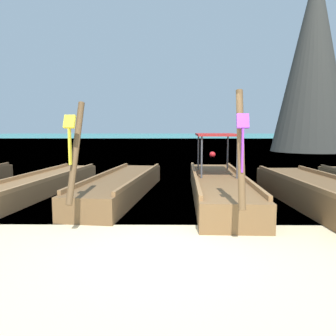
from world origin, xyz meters
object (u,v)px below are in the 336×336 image
Objects in this scene: mooring_buoy_near at (213,155)px; karst_rock at (316,64)px; longtail_boat_pink_ribbon at (38,186)px; longtail_boat_violet_ribbon at (218,186)px; longtail_boat_green_ribbon at (319,194)px; longtail_boat_yellow_ribbon at (122,186)px.

karst_rock is at bearing 35.34° from mooring_buoy_near.
longtail_boat_violet_ribbon reaches higher than longtail_boat_pink_ribbon.
karst_rock is 38.17× the size of mooring_buoy_near.
longtail_boat_pink_ribbon is at bearing -129.52° from karst_rock.
longtail_boat_green_ribbon is (2.30, -1.04, -0.02)m from longtail_boat_violet_ribbon.
longtail_boat_green_ribbon reaches higher than mooring_buoy_near.
mooring_buoy_near is (1.37, 12.92, -0.14)m from longtail_boat_violet_ribbon.
longtail_boat_violet_ribbon is at bearing -5.28° from longtail_boat_yellow_ribbon.
longtail_boat_yellow_ribbon is 2.70m from longtail_boat_violet_ribbon.
mooring_buoy_near is (4.06, 12.67, -0.09)m from longtail_boat_yellow_ribbon.
longtail_boat_yellow_ribbon is 24.10m from karst_rock.
mooring_buoy_near is (6.52, 12.45, -0.05)m from longtail_boat_pink_ribbon.
karst_rock is at bearing 68.31° from longtail_boat_green_ribbon.
longtail_boat_yellow_ribbon is 0.93× the size of longtail_boat_violet_ribbon.
longtail_boat_pink_ribbon is at bearing 175.01° from longtail_boat_yellow_ribbon.
karst_rock is at bearing 55.53° from longtail_boat_yellow_ribbon.
longtail_boat_pink_ribbon is 1.12× the size of longtail_boat_green_ribbon.
longtail_boat_green_ribbon reaches higher than longtail_boat_violet_ribbon.
longtail_boat_pink_ribbon is at bearing -117.65° from mooring_buoy_near.
longtail_boat_pink_ribbon is 1.01× the size of longtail_boat_violet_ribbon.
longtail_boat_green_ribbon reaches higher than longtail_boat_pink_ribbon.
karst_rock reaches higher than mooring_buoy_near.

